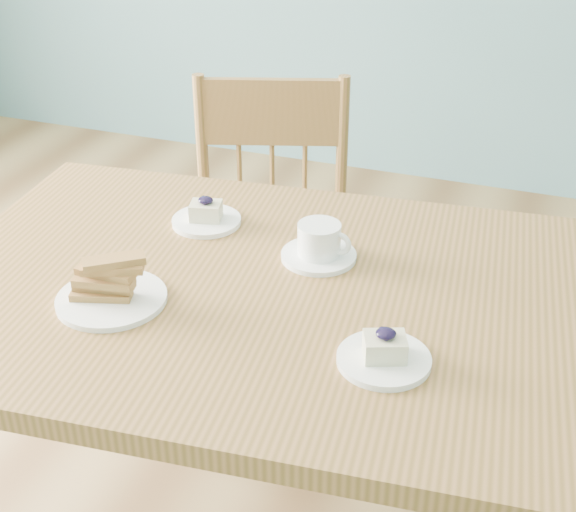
{
  "coord_description": "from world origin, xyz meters",
  "views": [
    {
      "loc": [
        0.68,
        -1.1,
        1.63
      ],
      "look_at": [
        0.23,
        0.15,
        0.86
      ],
      "focal_mm": 50.0,
      "sensor_mm": 36.0,
      "label": 1
    }
  ],
  "objects": [
    {
      "name": "room",
      "position": [
        0.0,
        0.0,
        1.35
      ],
      "size": [
        5.01,
        5.01,
        2.71
      ],
      "color": "#9D7A49",
      "rests_on": "ground"
    },
    {
      "name": "dining_table",
      "position": [
        0.32,
        0.1,
        0.74
      ],
      "size": [
        1.61,
        1.02,
        0.82
      ],
      "rotation": [
        0.0,
        0.0,
        0.1
      ],
      "color": "#9B693B",
      "rests_on": "ground"
    },
    {
      "name": "dining_chair",
      "position": [
        -0.04,
        0.74,
        0.49
      ],
      "size": [
        0.55,
        0.54,
        0.97
      ],
      "rotation": [
        0.0,
        0.0,
        0.32
      ],
      "color": "#9B693B",
      "rests_on": "ground"
    },
    {
      "name": "cheesecake_plate_near",
      "position": [
        0.47,
        -0.06,
        0.84
      ],
      "size": [
        0.16,
        0.16,
        0.07
      ],
      "rotation": [
        0.0,
        0.0,
        0.37
      ],
      "color": "white",
      "rests_on": "dining_table"
    },
    {
      "name": "cheesecake_plate_far",
      "position": [
        -0.01,
        0.28,
        0.84
      ],
      "size": [
        0.15,
        0.15,
        0.06
      ],
      "rotation": [
        0.0,
        0.0,
        0.24
      ],
      "color": "white",
      "rests_on": "dining_table"
    },
    {
      "name": "coffee_cup",
      "position": [
        0.27,
        0.22,
        0.85
      ],
      "size": [
        0.15,
        0.15,
        0.08
      ],
      "rotation": [
        0.0,
        0.0,
        -0.09
      ],
      "color": "white",
      "rests_on": "dining_table"
    },
    {
      "name": "biscotti_plate",
      "position": [
        -0.04,
        -0.06,
        0.85
      ],
      "size": [
        0.2,
        0.2,
        0.09
      ],
      "rotation": [
        0.0,
        0.0,
        0.36
      ],
      "color": "white",
      "rests_on": "dining_table"
    }
  ]
}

